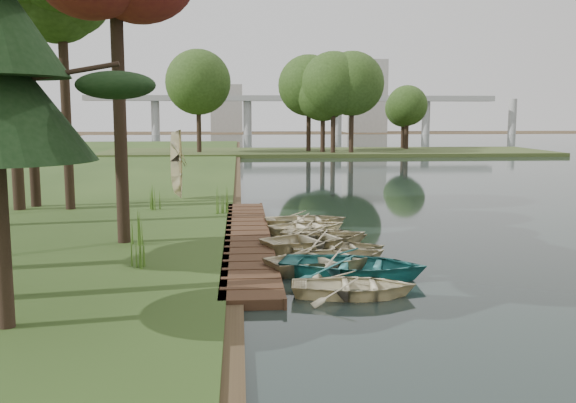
{
  "coord_description": "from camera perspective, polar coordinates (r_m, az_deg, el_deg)",
  "views": [
    {
      "loc": [
        -1.86,
        -22.24,
        4.52
      ],
      "look_at": [
        -0.09,
        1.03,
        1.34
      ],
      "focal_mm": 40.0,
      "sensor_mm": 36.0,
      "label": 1
    }
  ],
  "objects": [
    {
      "name": "rowboat_3",
      "position": [
        20.49,
        4.53,
        -3.97
      ],
      "size": [
        3.04,
        2.2,
        0.62
      ],
      "primitive_type": "imported",
      "rotation": [
        0.0,
        0.0,
        1.59
      ],
      "color": "beige",
      "rests_on": "water"
    },
    {
      "name": "building_b",
      "position": [
        167.28,
        -5.47,
        8.23
      ],
      "size": [
        8.0,
        8.0,
        12.0
      ],
      "primitive_type": "cube",
      "color": "#A5A5A0",
      "rests_on": "ground"
    },
    {
      "name": "building_a",
      "position": [
        165.4,
        6.86,
        9.26
      ],
      "size": [
        10.0,
        8.0,
        18.0
      ],
      "primitive_type": "cube",
      "color": "#A5A5A0",
      "rests_on": "ground"
    },
    {
      "name": "reeds_3",
      "position": [
        27.63,
        -5.83,
        0.12
      ],
      "size": [
        0.6,
        0.6,
        1.12
      ],
      "primitive_type": "cone",
      "color": "#3F661E",
      "rests_on": "bank"
    },
    {
      "name": "rowboat_5",
      "position": [
        22.78,
        3.23,
        -2.75
      ],
      "size": [
        3.6,
        3.04,
        0.64
      ],
      "primitive_type": "imported",
      "rotation": [
        0.0,
        0.0,
        1.25
      ],
      "color": "beige",
      "rests_on": "water"
    },
    {
      "name": "rowboat_1",
      "position": [
        17.78,
        5.81,
        -5.45
      ],
      "size": [
        4.67,
        3.92,
        0.83
      ],
      "primitive_type": "imported",
      "rotation": [
        0.0,
        0.0,
        1.27
      ],
      "color": "teal",
      "rests_on": "water"
    },
    {
      "name": "rowboat_2",
      "position": [
        18.65,
        3.79,
        -4.86
      ],
      "size": [
        4.59,
        3.99,
        0.79
      ],
      "primitive_type": "imported",
      "rotation": [
        0.0,
        0.0,
        1.96
      ],
      "color": "beige",
      "rests_on": "water"
    },
    {
      "name": "reeds_1",
      "position": [
        21.43,
        -13.4,
        -2.39
      ],
      "size": [
        0.6,
        0.6,
        1.04
      ],
      "primitive_type": "cone",
      "color": "#3F661E",
      "rests_on": "bank"
    },
    {
      "name": "boardwalk",
      "position": [
        22.67,
        -3.61,
        -3.36
      ],
      "size": [
        1.6,
        16.0,
        0.3
      ],
      "primitive_type": "cube",
      "color": "#3B2517",
      "rests_on": "ground"
    },
    {
      "name": "rowboat_4",
      "position": [
        21.47,
        2.67,
        -3.17
      ],
      "size": [
        4.63,
        4.05,
        0.8
      ],
      "primitive_type": "imported",
      "rotation": [
        0.0,
        0.0,
        1.98
      ],
      "color": "beige",
      "rests_on": "water"
    },
    {
      "name": "rowboat_7",
      "position": [
        25.71,
        1.6,
        -1.48
      ],
      "size": [
        3.4,
        2.51,
        0.68
      ],
      "primitive_type": "imported",
      "rotation": [
        0.0,
        0.0,
        1.62
      ],
      "color": "beige",
      "rests_on": "water"
    },
    {
      "name": "peninsula",
      "position": [
        73.04,
        3.44,
        4.38
      ],
      "size": [
        50.0,
        14.0,
        0.45
      ],
      "primitive_type": "cube",
      "color": "#38451F",
      "rests_on": "ground"
    },
    {
      "name": "ground",
      "position": [
        22.77,
        0.44,
        -3.68
      ],
      "size": [
        300.0,
        300.0,
        0.0
      ],
      "primitive_type": "plane",
      "color": "#3D2F1D"
    },
    {
      "name": "reeds_0",
      "position": [
        18.24,
        -13.22,
        -4.42
      ],
      "size": [
        0.6,
        0.6,
        0.86
      ],
      "primitive_type": "cone",
      "color": "#3F661E",
      "rests_on": "bank"
    },
    {
      "name": "reeds_2",
      "position": [
        29.1,
        -11.78,
        0.33
      ],
      "size": [
        0.6,
        0.6,
        1.08
      ],
      "primitive_type": "cone",
      "color": "#3F661E",
      "rests_on": "bank"
    },
    {
      "name": "stored_rowboat",
      "position": [
        32.65,
        -9.6,
        0.86
      ],
      "size": [
        3.46,
        2.48,
        0.72
      ],
      "primitive_type": "imported",
      "rotation": [
        3.14,
        0.0,
        1.57
      ],
      "color": "beige",
      "rests_on": "bank"
    },
    {
      "name": "far_trees",
      "position": [
        72.56,
        0.83,
        9.27
      ],
      "size": [
        45.6,
        5.6,
        8.8
      ],
      "color": "black",
      "rests_on": "peninsula"
    },
    {
      "name": "bridge",
      "position": [
        142.97,
        1.36,
        8.79
      ],
      "size": [
        95.9,
        4.0,
        8.6
      ],
      "color": "#A5A5A0",
      "rests_on": "ground"
    },
    {
      "name": "rowboat_6",
      "position": [
        24.35,
        1.8,
        -2.07
      ],
      "size": [
        3.53,
        2.96,
        0.62
      ],
      "primitive_type": "imported",
      "rotation": [
        0.0,
        0.0,
        1.88
      ],
      "color": "beige",
      "rests_on": "water"
    },
    {
      "name": "rowboat_0",
      "position": [
        16.04,
        5.88,
        -7.26
      ],
      "size": [
        3.29,
        2.5,
        0.64
      ],
      "primitive_type": "imported",
      "rotation": [
        0.0,
        0.0,
        1.47
      ],
      "color": "beige",
      "rests_on": "water"
    },
    {
      "name": "tree_4",
      "position": [
        30.43,
        -19.5,
        15.91
      ],
      "size": [
        3.77,
        3.77,
        10.51
      ],
      "color": "black",
      "rests_on": "bank"
    }
  ]
}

